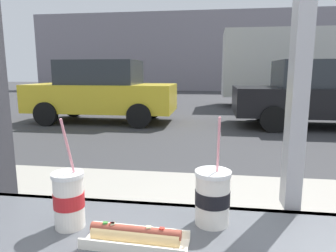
# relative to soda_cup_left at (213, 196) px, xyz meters

# --- Properties ---
(ground_plane) EXTENTS (60.00, 60.00, 0.00)m
(ground_plane) POSITION_rel_soda_cup_left_xyz_m (0.26, 8.08, -1.10)
(ground_plane) COLOR #38383A
(sidewalk_strip) EXTENTS (16.00, 2.80, 0.10)m
(sidewalk_strip) POSITION_rel_soda_cup_left_xyz_m (0.26, 1.68, -1.05)
(sidewalk_strip) COLOR #9E998E
(sidewalk_strip) RESTS_ON ground
(building_facade_far) EXTENTS (28.00, 1.20, 5.74)m
(building_facade_far) POSITION_rel_soda_cup_left_xyz_m (0.26, 22.59, 1.77)
(building_facade_far) COLOR gray
(building_facade_far) RESTS_ON ground
(soda_cup_left) EXTENTS (0.10, 0.10, 0.32)m
(soda_cup_left) POSITION_rel_soda_cup_left_xyz_m (0.00, 0.00, 0.00)
(soda_cup_left) COLOR silver
(soda_cup_left) RESTS_ON window_counter
(soda_cup_right) EXTENTS (0.09, 0.09, 0.32)m
(soda_cup_right) POSITION_rel_soda_cup_left_xyz_m (-0.40, -0.08, 0.00)
(soda_cup_right) COLOR silver
(soda_cup_right) RESTS_ON window_counter
(hotdog_tray_far) EXTENTS (0.28, 0.11, 0.05)m
(hotdog_tray_far) POSITION_rel_soda_cup_left_xyz_m (-0.19, -0.14, -0.06)
(hotdog_tray_far) COLOR silver
(hotdog_tray_far) RESTS_ON window_counter
(parked_car_yellow) EXTENTS (4.14, 1.89, 1.75)m
(parked_car_yellow) POSITION_rel_soda_cup_left_xyz_m (-3.13, 7.56, -0.21)
(parked_car_yellow) COLOR gold
(parked_car_yellow) RESTS_ON ground
(parked_car_black) EXTENTS (4.57, 2.05, 1.73)m
(parked_car_black) POSITION_rel_soda_cup_left_xyz_m (2.88, 7.56, -0.22)
(parked_car_black) COLOR black
(parked_car_black) RESTS_ON ground
(box_truck) EXTENTS (7.13, 2.44, 3.06)m
(box_truck) POSITION_rel_soda_cup_left_xyz_m (3.82, 12.31, 0.56)
(box_truck) COLOR beige
(box_truck) RESTS_ON ground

